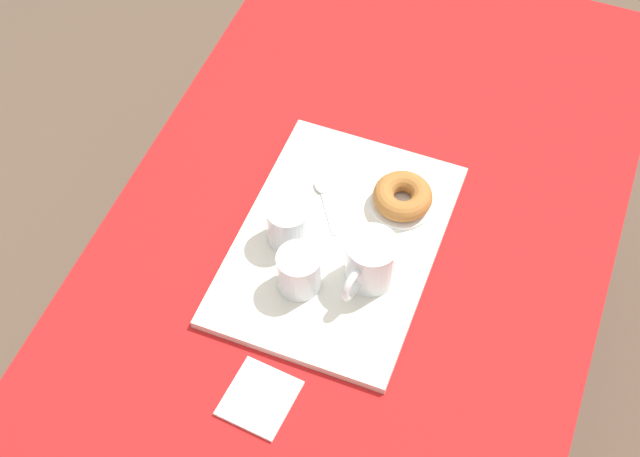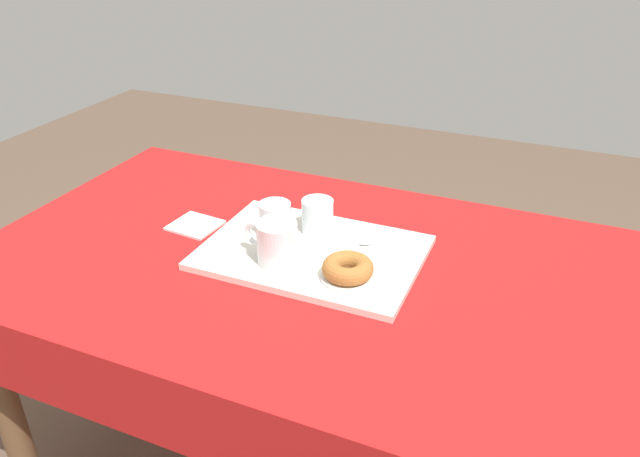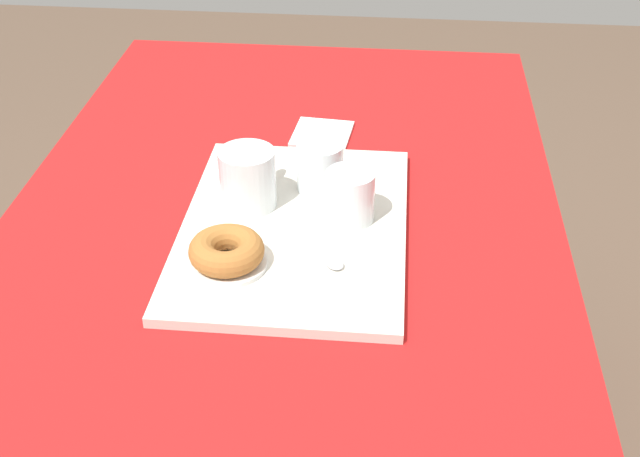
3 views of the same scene
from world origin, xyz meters
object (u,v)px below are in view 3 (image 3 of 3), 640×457
paper_napkin (322,134)px  sugar_donut_left (227,250)px  tea_mug_left (248,179)px  donut_plate_left (228,263)px  teaspoon_near (329,258)px  serving_tray (294,228)px  water_glass_far (350,198)px  water_glass_near (320,169)px  dining_table (277,294)px

paper_napkin → sugar_donut_left: bearing=-12.1°
tea_mug_left → donut_plate_left: tea_mug_left is taller
teaspoon_near → paper_napkin: teaspoon_near is taller
serving_tray → donut_plate_left: donut_plate_left is taller
water_glass_far → teaspoon_near: 0.12m
water_glass_near → paper_napkin: bearing=-175.4°
tea_mug_left → teaspoon_near: (0.14, 0.14, -0.04)m
water_glass_near → water_glass_far: 0.10m
serving_tray → tea_mug_left: (-0.05, -0.08, 0.05)m
donut_plate_left → sugar_donut_left: size_ratio=1.06×
water_glass_far → sugar_donut_left: 0.21m
tea_mug_left → serving_tray: bearing=57.0°
water_glass_near → water_glass_far: same height
dining_table → donut_plate_left: 0.15m
donut_plate_left → water_glass_near: bearing=153.6°
serving_tray → teaspoon_near: bearing=34.7°
sugar_donut_left → teaspoon_near: (-0.03, 0.14, -0.02)m
serving_tray → paper_napkin: serving_tray is taller
water_glass_near → dining_table: bearing=-21.8°
water_glass_far → teaspoon_near: bearing=-11.0°
tea_mug_left → sugar_donut_left: size_ratio=1.23×
water_glass_far → dining_table: bearing=-64.2°
water_glass_near → tea_mug_left: bearing=-61.9°
serving_tray → water_glass_near: 0.12m
tea_mug_left → water_glass_far: 0.16m
dining_table → tea_mug_left: (-0.08, -0.05, 0.16)m
serving_tray → water_glass_far: bearing=105.4°
water_glass_near → sugar_donut_left: bearing=-26.4°
water_glass_far → teaspoon_near: (0.11, -0.02, -0.03)m
serving_tray → water_glass_near: (-0.10, 0.03, 0.04)m
sugar_donut_left → water_glass_near: bearing=153.6°
dining_table → teaspoon_near: teaspoon_near is taller
donut_plate_left → paper_napkin: bearing=167.9°
paper_napkin → teaspoon_near: bearing=6.8°
serving_tray → donut_plate_left: (0.11, -0.08, 0.01)m
water_glass_near → donut_plate_left: bearing=-26.4°
teaspoon_near → tea_mug_left: bearing=-168.3°
dining_table → water_glass_near: size_ratio=19.41×
water_glass_near → sugar_donut_left: 0.24m
water_glass_near → donut_plate_left: size_ratio=0.71×
dining_table → water_glass_far: (-0.05, 0.11, 0.15)m
water_glass_far → donut_plate_left: water_glass_far is taller
dining_table → tea_mug_left: 0.18m
tea_mug_left → water_glass_far: (0.03, 0.16, -0.01)m
donut_plate_left → paper_napkin: (-0.42, 0.09, -0.02)m
water_glass_near → teaspoon_near: 0.20m
tea_mug_left → donut_plate_left: size_ratio=1.17×
tea_mug_left → water_glass_far: size_ratio=1.65×
water_glass_near → serving_tray: bearing=-15.5°
water_glass_far → tea_mug_left: bearing=-99.6°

